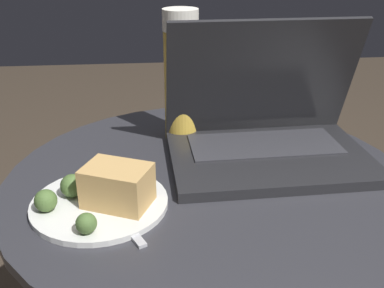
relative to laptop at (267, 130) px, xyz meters
The scene contains 5 objects.
table 0.25m from the laptop, 149.61° to the right, with size 0.70×0.70×0.57m.
laptop is the anchor object (origin of this frame).
beer_glass 0.20m from the laptop, 145.55° to the left, with size 0.07×0.07×0.25m.
snack_plate 0.32m from the laptop, 152.12° to the right, with size 0.21×0.21×0.07m.
fork 0.32m from the laptop, 147.56° to the right, with size 0.09×0.16×0.00m.
Camera 1 is at (-0.10, -0.67, 0.94)m, focal length 42.00 mm.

